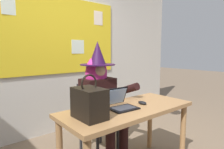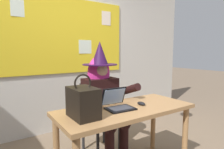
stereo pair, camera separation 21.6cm
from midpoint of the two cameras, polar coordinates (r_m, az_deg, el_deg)
The scene contains 7 objects.
wall_back_bulletin at distance 3.19m, azimuth -14.27°, elevation 10.15°, with size 5.67×1.76×2.97m.
desk_main at distance 2.01m, azimuth 7.30°, elevation -12.57°, with size 1.42×0.63×0.74m.
chair_at_desk at distance 2.59m, azimuth -1.92°, elevation -11.23°, with size 0.45×0.45×0.89m.
person_costumed at distance 2.42m, azimuth -0.28°, elevation -5.50°, with size 0.60×0.68×1.43m.
laptop at distance 1.94m, azimuth 4.91°, elevation -8.66°, with size 0.29×0.29×0.20m.
computer_mouse at distance 2.09m, azimuth 11.65°, elevation -8.45°, with size 0.06×0.10×0.03m, color black.
handbag at distance 1.66m, azimuth -4.88°, elevation -8.21°, with size 0.20×0.30×0.38m.
Camera 2 is at (-1.02, -1.36, 1.30)m, focal length 30.86 mm.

